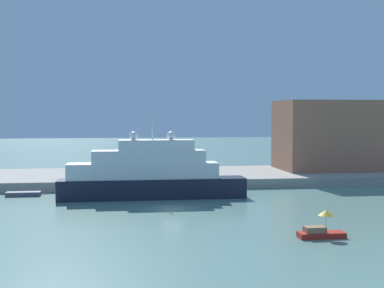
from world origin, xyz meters
The scene contains 9 objects.
ground centered at (0.00, 0.00, 0.00)m, with size 400.00×400.00×0.00m, color slate.
quay_dock centered at (0.00, 26.57, 0.75)m, with size 110.00×21.13×1.50m, color gray.
large_yacht centered at (-2.26, 8.64, 3.24)m, with size 25.65×3.94×11.12m.
small_motorboat centered at (12.30, -16.94, 0.78)m, with size 4.39×1.57×2.62m.
work_barge centered at (-19.85, 12.99, 0.31)m, with size 4.75×1.52×0.62m, color #595966.
harbor_building centered at (31.47, 28.81, 7.78)m, with size 17.61×12.73×12.56m, color #9E664C.
parked_car centered at (-11.81, 22.16, 2.13)m, with size 4.17×1.90×1.44m.
person_figure centered at (-6.27, 20.32, 2.25)m, with size 0.36×0.36×1.62m.
mooring_bollard centered at (5.33, 16.83, 1.82)m, with size 0.37×0.37×0.64m, color black.
Camera 1 is at (-6.29, -63.97, 11.52)m, focal length 49.68 mm.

